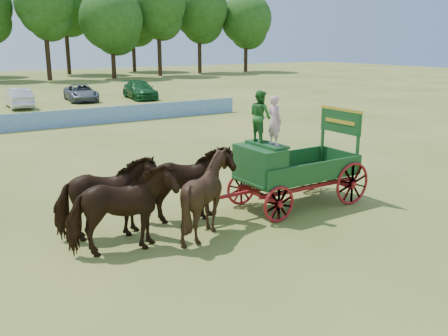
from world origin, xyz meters
TOP-DOWN VIEW (x-y plane):
  - ground at (0.00, 0.00)m, footprint 160.00×160.00m
  - horse_lead_left at (-4.25, -1.45)m, footprint 2.81×1.59m
  - horse_lead_right at (-4.25, -0.35)m, footprint 2.85×1.75m
  - horse_wheel_left at (-1.85, -1.45)m, footprint 2.28×2.08m
  - horse_wheel_right at (-1.85, -0.35)m, footprint 2.87×1.82m
  - farm_dray at (1.12, -0.87)m, footprint 6.00×2.00m
  - sponsor_banner at (-1.00, 18.00)m, footprint 26.00×0.08m

SIDE VIEW (x-z plane):
  - ground at x=0.00m, z-range 0.00..0.00m
  - sponsor_banner at x=-1.00m, z-range 0.00..1.05m
  - horse_lead_left at x=-4.25m, z-range 0.00..2.24m
  - horse_lead_right at x=-4.25m, z-range 0.00..2.24m
  - horse_wheel_right at x=-1.85m, z-range 0.00..2.24m
  - horse_wheel_left at x=-1.85m, z-range 0.00..2.25m
  - farm_dray at x=1.12m, z-range -0.24..3.47m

